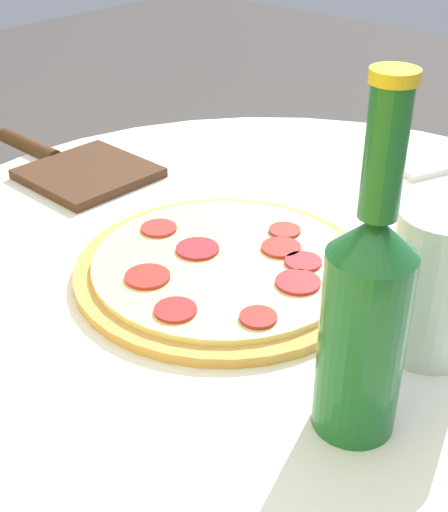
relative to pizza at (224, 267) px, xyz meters
The scene contains 6 objects.
table 0.22m from the pizza, 133.96° to the right, with size 0.90×0.90×0.76m.
pizza is the anchor object (origin of this frame).
beer_bottle 0.24m from the pizza, 156.20° to the left, with size 0.06×0.06×0.26m.
pizza_paddle 0.31m from the pizza, 10.74° to the right, with size 0.27×0.15×0.02m.
drinking_glass 0.21m from the pizza, behind, with size 0.07×0.07×0.13m.
napkin 0.37m from the pizza, 89.83° to the right, with size 0.12×0.10×0.01m.
Camera 1 is at (-0.35, 0.49, 1.14)m, focal length 50.00 mm.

